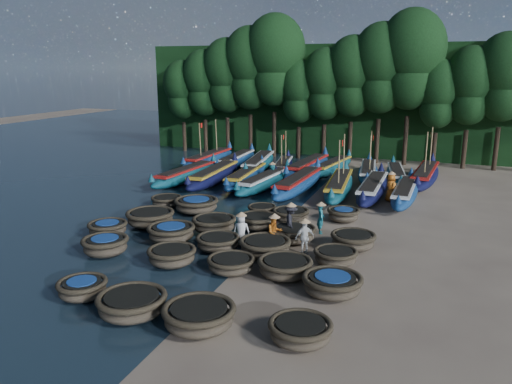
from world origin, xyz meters
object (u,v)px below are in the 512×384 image
(long_boat_1, at_px, (186,174))
(fisherman_5, at_px, (272,173))
(coracle_10, at_px, (108,228))
(fisherman_0, at_px, (241,229))
(coracle_14, at_px, (336,256))
(fisherman_3, at_px, (291,221))
(coracle_4, at_px, (300,331))
(long_boat_10, at_px, (236,160))
(long_boat_11, at_px, (259,163))
(long_boat_6, at_px, (339,186))
(coracle_3, at_px, (199,316))
(long_boat_14, at_px, (332,166))
(long_boat_2, at_px, (214,175))
(coracle_23, at_px, (291,215))
(coracle_20, at_px, (167,201))
(coracle_11, at_px, (171,232))
(long_boat_9, at_px, (209,159))
(coracle_9, at_px, (332,284))
(coracle_7, at_px, (231,264))
(long_boat_8, at_px, (405,192))
(long_boat_7, at_px, (373,188))
(fisherman_1, at_px, (321,216))
(long_boat_16, at_px, (396,175))
(coracle_21, at_px, (196,205))
(long_boat_13, at_px, (308,167))
(coracle_15, at_px, (150,218))
(coracle_13, at_px, (265,247))
(coracle_5, at_px, (105,245))
(fisherman_4, at_px, (305,236))
(coracle_12, at_px, (218,242))
(fisherman_2, at_px, (274,231))
(coracle_19, at_px, (353,240))
(long_boat_5, at_px, (298,183))
(long_boat_4, at_px, (265,181))
(coracle_6, at_px, (172,256))
(coracle_17, at_px, (258,221))
(fisherman_6, at_px, (391,186))
(coracle_2, at_px, (132,304))
(long_boat_17, at_px, (425,175))
(long_boat_3, at_px, (246,176))
(coracle_1, at_px, (82,288))
(coracle_24, at_px, (343,214))
(coracle_18, at_px, (293,233))

(long_boat_1, relative_size, fisherman_5, 4.98)
(coracle_10, bearing_deg, fisherman_0, 7.43)
(coracle_14, distance_m, fisherman_3, 3.59)
(coracle_4, distance_m, long_boat_10, 27.31)
(long_boat_11, bearing_deg, long_boat_6, -43.29)
(coracle_3, xyz_separation_m, long_boat_14, (-0.96, 24.93, 0.07))
(long_boat_2, bearing_deg, coracle_23, -44.47)
(coracle_20, height_order, fisherman_0, fisherman_0)
(coracle_11, bearing_deg, long_boat_9, 110.05)
(fisherman_5, bearing_deg, coracle_9, -121.56)
(long_boat_14, height_order, fisherman_3, fisherman_3)
(coracle_7, xyz_separation_m, long_boat_8, (5.71, 13.77, 0.17))
(long_boat_7, distance_m, fisherman_1, 8.15)
(long_boat_16, distance_m, fisherman_3, 14.99)
(coracle_21, bearing_deg, long_boat_9, 112.53)
(long_boat_13, distance_m, long_boat_14, 2.01)
(fisherman_0, bearing_deg, coracle_15, -25.27)
(long_boat_11, bearing_deg, coracle_10, -102.69)
(coracle_9, xyz_separation_m, coracle_13, (-3.50, 2.75, 0.01))
(coracle_5, distance_m, fisherman_4, 8.67)
(coracle_12, height_order, coracle_13, coracle_13)
(fisherman_2, bearing_deg, coracle_19, -22.09)
(long_boat_1, bearing_deg, long_boat_5, 3.73)
(coracle_20, xyz_separation_m, fisherman_0, (6.60, -4.70, 0.48))
(long_boat_4, bearing_deg, coracle_6, -80.45)
(coracle_17, distance_m, long_boat_16, 14.86)
(coracle_14, xyz_separation_m, long_boat_10, (-11.88, 18.07, 0.18))
(long_boat_4, relative_size, long_boat_10, 0.99)
(coracle_19, relative_size, coracle_20, 1.24)
(coracle_21, bearing_deg, fisherman_6, 32.10)
(coracle_2, xyz_separation_m, long_boat_1, (-7.69, 18.25, 0.12))
(coracle_19, height_order, long_boat_17, long_boat_17)
(coracle_2, bearing_deg, fisherman_4, 62.68)
(long_boat_3, height_order, fisherman_1, fisherman_1)
(coracle_12, relative_size, long_boat_13, 0.25)
(coracle_1, relative_size, coracle_20, 0.98)
(coracle_17, bearing_deg, long_boat_4, 106.93)
(coracle_10, bearing_deg, long_boat_17, 50.43)
(coracle_24, relative_size, long_boat_8, 0.25)
(coracle_23, bearing_deg, coracle_7, -92.95)
(coracle_15, bearing_deg, coracle_10, -120.26)
(long_boat_8, height_order, fisherman_4, fisherman_4)
(long_boat_10, relative_size, long_boat_16, 1.11)
(coracle_15, height_order, long_boat_4, long_boat_4)
(coracle_13, bearing_deg, coracle_21, 139.25)
(coracle_19, relative_size, long_boat_3, 0.27)
(coracle_10, relative_size, coracle_14, 1.18)
(coracle_18, relative_size, coracle_20, 1.19)
(coracle_5, height_order, long_boat_11, long_boat_11)
(coracle_12, bearing_deg, long_boat_4, 99.04)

